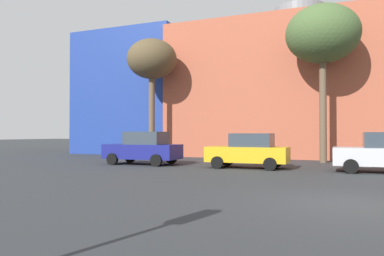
% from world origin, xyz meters
% --- Properties ---
extents(ground_plane, '(200.00, 200.00, 0.00)m').
position_xyz_m(ground_plane, '(0.00, 0.00, 0.00)').
color(ground_plane, '#2D3033').
extents(building_backdrop, '(37.55, 12.39, 12.05)m').
position_xyz_m(building_backdrop, '(-3.37, 21.55, 5.18)').
color(building_backdrop, '#B2563D').
rests_on(building_backdrop, ground_plane).
extents(parked_car_0, '(4.20, 2.06, 1.82)m').
position_xyz_m(parked_car_0, '(-10.47, 8.30, 0.91)').
color(parked_car_0, navy).
rests_on(parked_car_0, ground_plane).
extents(parked_car_1, '(3.98, 1.95, 1.72)m').
position_xyz_m(parked_car_1, '(-4.52, 8.30, 0.86)').
color(parked_car_1, gold).
rests_on(parked_car_1, ground_plane).
extents(bare_tree_0, '(4.30, 4.30, 9.35)m').
position_xyz_m(bare_tree_0, '(-1.25, 13.35, 7.55)').
color(bare_tree_0, brown).
rests_on(bare_tree_0, ground_plane).
extents(bare_tree_1, '(3.54, 3.54, 8.45)m').
position_xyz_m(bare_tree_1, '(-12.72, 13.45, 6.92)').
color(bare_tree_1, brown).
rests_on(bare_tree_1, ground_plane).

